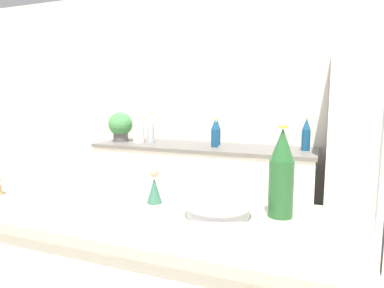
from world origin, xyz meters
TOP-DOWN VIEW (x-y plane):
  - wall_back at (0.00, 2.73)m, footprint 8.00×0.06m
  - back_counter at (-0.47, 2.40)m, footprint 2.18×0.63m
  - refrigerator at (1.10, 2.33)m, footprint 0.84×0.73m
  - potted_plant at (-1.39, 2.37)m, footprint 0.25×0.25m
  - paper_towel_roll at (-1.16, 2.35)m, footprint 0.12×0.12m
  - back_bottle_0 at (-1.01, 2.35)m, footprint 0.07×0.07m
  - back_bottle_1 at (0.50, 2.44)m, footprint 0.08×0.08m
  - back_bottle_2 at (-0.34, 2.49)m, footprint 0.07×0.07m
  - back_bottle_3 at (-0.32, 2.34)m, footprint 0.07×0.07m
  - wine_bottle at (0.53, 0.43)m, footprint 0.09×0.09m
  - fruit_bowl at (0.33, 0.35)m, footprint 0.24×0.24m
  - wise_man_figurine_blue at (0.06, 0.40)m, footprint 0.06×0.06m

SIDE VIEW (x-z plane):
  - back_counter at x=-0.47m, z-range 0.00..0.92m
  - refrigerator at x=1.10m, z-range 0.00..1.79m
  - fruit_bowl at x=0.33m, z-range 1.00..1.05m
  - paper_towel_roll at x=-1.16m, z-range 0.92..1.16m
  - back_bottle_2 at x=-0.34m, z-range 0.92..1.17m
  - back_bottle_3 at x=-0.32m, z-range 0.92..1.19m
  - wise_man_figurine_blue at x=0.06m, z-range 0.98..1.12m
  - back_bottle_1 at x=0.50m, z-range 0.92..1.21m
  - back_bottle_0 at x=-1.01m, z-range 0.92..1.23m
  - potted_plant at x=-1.39m, z-range 0.94..1.25m
  - wine_bottle at x=0.53m, z-range 0.99..1.30m
  - wall_back at x=0.00m, z-range 0.00..2.55m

